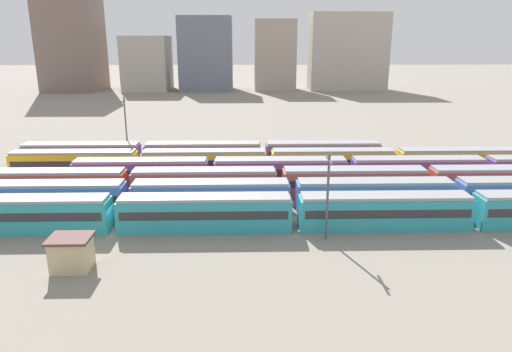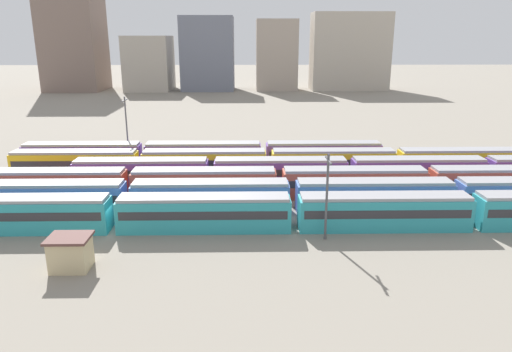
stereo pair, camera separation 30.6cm
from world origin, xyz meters
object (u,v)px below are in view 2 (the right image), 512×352
train_track_5 (203,154)px  catenary_pole_1 (127,126)px  train_track_2 (428,182)px  catenary_pole_0 (327,192)px  train_track_3 (418,171)px  train_track_0 (473,211)px  signal_hut (70,252)px  train_track_1 (455,195)px  train_track_4 (396,161)px

train_track_5 → catenary_pole_1: bearing=167.3°
train_track_2 → catenary_pole_0: bearing=-139.1°
train_track_2 → train_track_3: 5.22m
train_track_0 → train_track_3: (-0.41, 15.60, 0.00)m
signal_hut → train_track_3: bearing=32.0°
catenary_pole_0 → train_track_5: bearing=117.1°
train_track_1 → train_track_2: bearing=102.9°
train_track_4 → train_track_5: bearing=169.8°
train_track_3 → train_track_1: bearing=-86.2°
train_track_1 → train_track_3: size_ratio=1.20×
catenary_pole_0 → train_track_0: bearing=9.6°
train_track_0 → train_track_4: 20.87m
catenary_pole_0 → train_track_2: bearing=40.9°
catenary_pole_1 → train_track_3: bearing=-17.2°
train_track_2 → catenary_pole_1: size_ratio=10.64×
train_track_3 → catenary_pole_0: size_ratio=10.63×
train_track_4 → train_track_5: same height
train_track_1 → signal_hut: 41.88m
catenary_pole_1 → signal_hut: 37.86m
train_track_1 → catenary_pole_0: 18.40m
train_track_2 → train_track_5: bearing=152.4°
train_track_3 → signal_hut: (-38.84, -24.22, -0.35)m
train_track_1 → catenary_pole_1: (-43.43, 23.59, 3.94)m
catenary_pole_1 → train_track_5: bearing=-12.7°
train_track_4 → catenary_pole_1: catenary_pole_1 is taller
train_track_3 → train_track_5: bearing=161.1°
train_track_2 → catenary_pole_1: (-42.24, 18.39, 3.94)m
train_track_3 → train_track_5: size_ratio=1.68×
train_track_3 → signal_hut: bearing=-148.0°
train_track_1 → train_track_4: size_ratio=1.00×
train_track_0 → catenary_pole_1: (-43.14, 28.79, 3.94)m
train_track_0 → catenary_pole_1: 52.02m
signal_hut → catenary_pole_0: bearing=14.3°
train_track_1 → catenary_pole_0: size_ratio=12.77×
train_track_2 → catenary_pole_0: (-15.15, -13.11, 3.03)m
train_track_1 → signal_hut: bearing=-160.7°
train_track_2 → train_track_0: bearing=-85.0°
train_track_2 → signal_hut: (-38.35, -19.02, -0.35)m
train_track_2 → catenary_pole_1: bearing=156.5°
train_track_4 → catenary_pole_0: catenary_pole_0 is taller
train_track_0 → catenary_pole_1: size_ratio=10.64×
signal_hut → train_track_2: bearing=26.4°
train_track_3 → catenary_pole_0: catenary_pole_0 is taller
signal_hut → catenary_pole_1: bearing=95.9°
signal_hut → train_track_5: bearing=76.2°
train_track_3 → catenary_pole_1: bearing=162.8°
catenary_pole_0 → train_track_4: bearing=58.7°
train_track_3 → train_track_4: same height
train_track_0 → catenary_pole_1: catenary_pole_1 is taller
train_track_2 → train_track_3: same height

